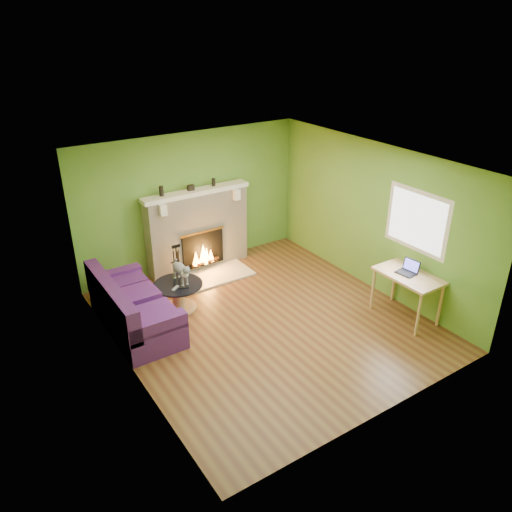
{
  "coord_description": "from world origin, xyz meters",
  "views": [
    {
      "loc": [
        -3.87,
        -5.59,
        4.47
      ],
      "look_at": [
        0.07,
        0.4,
        0.99
      ],
      "focal_mm": 35.0,
      "sensor_mm": 36.0,
      "label": 1
    }
  ],
  "objects": [
    {
      "name": "sofa",
      "position": [
        -1.86,
        1.0,
        0.34
      ],
      "size": [
        0.89,
        1.96,
        0.88
      ],
      "color": "#471758",
      "rests_on": "floor"
    },
    {
      "name": "floor",
      "position": [
        0.0,
        0.0,
        0.0
      ],
      "size": [
        5.0,
        5.0,
        0.0
      ],
      "primitive_type": "plane",
      "color": "#5B301A",
      "rests_on": "ground"
    },
    {
      "name": "wall_right",
      "position": [
        2.25,
        0.0,
        1.3
      ],
      "size": [
        0.0,
        5.0,
        5.0
      ],
      "primitive_type": "plane",
      "rotation": [
        1.57,
        0.0,
        -1.57
      ],
      "color": "#54842B",
      "rests_on": "floor"
    },
    {
      "name": "fire_tools",
      "position": [
        -0.63,
        1.95,
        0.4
      ],
      "size": [
        0.2,
        0.2,
        0.73
      ],
      "primitive_type": null,
      "color": "black",
      "rests_on": "hearth"
    },
    {
      "name": "mantel",
      "position": [
        0.0,
        2.3,
        1.54
      ],
      "size": [
        2.1,
        0.28,
        0.08
      ],
      "primitive_type": "cube",
      "color": "white",
      "rests_on": "fireplace"
    },
    {
      "name": "wall_left",
      "position": [
        -2.25,
        0.0,
        1.3
      ],
      "size": [
        0.0,
        5.0,
        5.0
      ],
      "primitive_type": "plane",
      "rotation": [
        1.57,
        0.0,
        1.57
      ],
      "color": "#54842B",
      "rests_on": "floor"
    },
    {
      "name": "fireplace",
      "position": [
        0.0,
        2.32,
        0.77
      ],
      "size": [
        2.1,
        0.46,
        1.58
      ],
      "color": "beige",
      "rests_on": "floor"
    },
    {
      "name": "desk",
      "position": [
        1.95,
        -1.13,
        0.69
      ],
      "size": [
        0.61,
        1.05,
        0.78
      ],
      "color": "tan",
      "rests_on": "floor"
    },
    {
      "name": "window_frame",
      "position": [
        2.24,
        -0.9,
        1.55
      ],
      "size": [
        0.0,
        1.2,
        1.2
      ],
      "primitive_type": "plane",
      "rotation": [
        1.57,
        0.0,
        -1.57
      ],
      "color": "silver",
      "rests_on": "wall_right"
    },
    {
      "name": "remote_silver",
      "position": [
        -1.1,
        1.01,
        0.47
      ],
      "size": [
        0.17,
        0.13,
        0.02
      ],
      "primitive_type": "cube",
      "rotation": [
        0.0,
        0.0,
        0.61
      ],
      "color": "gray",
      "rests_on": "coffee_table"
    },
    {
      "name": "cat",
      "position": [
        -0.92,
        1.18,
        0.66
      ],
      "size": [
        0.23,
        0.62,
        0.39
      ],
      "primitive_type": null,
      "rotation": [
        0.0,
        0.0,
        0.0
      ],
      "color": "slate",
      "rests_on": "coffee_table"
    },
    {
      "name": "mantel_vase_left",
      "position": [
        -0.66,
        2.33,
        1.67
      ],
      "size": [
        0.08,
        0.08,
        0.18
      ],
      "primitive_type": "cylinder",
      "color": "black",
      "rests_on": "mantel"
    },
    {
      "name": "laptop",
      "position": [
        1.93,
        -1.08,
        0.89
      ],
      "size": [
        0.28,
        0.32,
        0.22
      ],
      "primitive_type": null,
      "rotation": [
        0.0,
        0.0,
        0.12
      ],
      "color": "black",
      "rests_on": "desk"
    },
    {
      "name": "mantel_vase_right",
      "position": [
        0.39,
        2.33,
        1.65
      ],
      "size": [
        0.07,
        0.07,
        0.14
      ],
      "primitive_type": "cylinder",
      "color": "black",
      "rests_on": "mantel"
    },
    {
      "name": "ceiling",
      "position": [
        0.0,
        0.0,
        2.6
      ],
      "size": [
        5.0,
        5.0,
        0.0
      ],
      "primitive_type": "plane",
      "rotation": [
        3.14,
        0.0,
        0.0
      ],
      "color": "white",
      "rests_on": "wall_back"
    },
    {
      "name": "window_pane",
      "position": [
        2.23,
        -0.9,
        1.55
      ],
      "size": [
        0.0,
        1.06,
        1.06
      ],
      "primitive_type": "plane",
      "rotation": [
        1.57,
        0.0,
        -1.57
      ],
      "color": "white",
      "rests_on": "wall_right"
    },
    {
      "name": "mantel_box",
      "position": [
        -0.09,
        2.33,
        1.63
      ],
      "size": [
        0.12,
        0.08,
        0.1
      ],
      "primitive_type": "cube",
      "color": "black",
      "rests_on": "mantel"
    },
    {
      "name": "coffee_table",
      "position": [
        -1.0,
        1.13,
        0.27
      ],
      "size": [
        0.82,
        0.82,
        0.46
      ],
      "color": "tan",
      "rests_on": "floor"
    },
    {
      "name": "remote_black",
      "position": [
        -0.98,
        0.95,
        0.47
      ],
      "size": [
        0.16,
        0.1,
        0.02
      ],
      "primitive_type": "cube",
      "rotation": [
        0.0,
        0.0,
        -0.4
      ],
      "color": "black",
      "rests_on": "coffee_table"
    },
    {
      "name": "wall_back",
      "position": [
        0.0,
        2.5,
        1.3
      ],
      "size": [
        5.0,
        0.0,
        5.0
      ],
      "primitive_type": "plane",
      "rotation": [
        1.57,
        0.0,
        0.0
      ],
      "color": "#54842B",
      "rests_on": "floor"
    },
    {
      "name": "wall_front",
      "position": [
        0.0,
        -2.5,
        1.3
      ],
      "size": [
        5.0,
        0.0,
        5.0
      ],
      "primitive_type": "plane",
      "rotation": [
        -1.57,
        0.0,
        0.0
      ],
      "color": "#54842B",
      "rests_on": "floor"
    },
    {
      "name": "hearth",
      "position": [
        0.0,
        1.8,
        0.01
      ],
      "size": [
        1.5,
        0.75,
        0.03
      ],
      "primitive_type": "cube",
      "color": "beige",
      "rests_on": "floor"
    }
  ]
}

